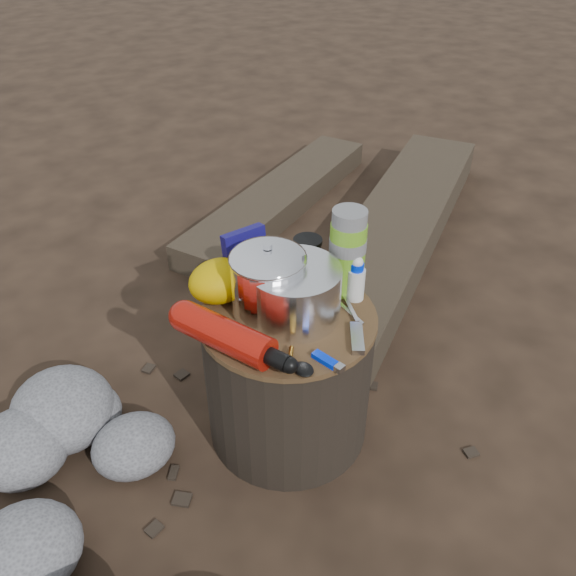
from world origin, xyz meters
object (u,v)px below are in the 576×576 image
stump (288,375)px  log_main (392,239)px  fuel_bottle (225,335)px  travel_mug (307,258)px  camping_pot (268,280)px  thermos (347,252)px

stump → log_main: (0.81, 0.55, -0.12)m
stump → fuel_bottle: fuel_bottle is taller
stump → travel_mug: (0.13, 0.12, 0.25)m
stump → fuel_bottle: bearing=-171.3°
stump → camping_pot: 0.29m
camping_pot → thermos: thermos is taller
fuel_bottle → thermos: bearing=-17.5°
log_main → thermos: 0.93m
log_main → fuel_bottle: 1.21m
log_main → fuel_bottle: fuel_bottle is taller
log_main → thermos: size_ratio=8.20×
log_main → stump: bearing=-90.7°
fuel_bottle → travel_mug: 0.35m
stump → thermos: size_ratio=1.92×
camping_pot → thermos: size_ratio=0.80×
stump → camping_pot: camping_pot is taller
log_main → travel_mug: travel_mug is taller
thermos → camping_pot: bearing=173.3°
fuel_bottle → travel_mug: bearing=1.0°
stump → thermos: 0.36m
thermos → travel_mug: thermos is taller
fuel_bottle → travel_mug: size_ratio=2.92×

